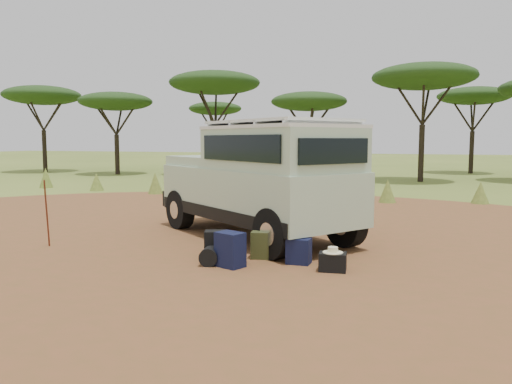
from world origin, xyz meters
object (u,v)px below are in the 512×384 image
(backpack_navy, at_px, (230,250))
(backpack_olive, at_px, (261,245))
(walking_staff, at_px, (47,214))
(backpack_black, at_px, (216,246))
(duffel_navy, at_px, (299,251))
(safari_vehicle, at_px, (260,182))
(hard_case, at_px, (333,262))

(backpack_navy, relative_size, backpack_olive, 1.21)
(walking_staff, height_order, backpack_olive, walking_staff)
(backpack_black, xyz_separation_m, duffel_navy, (1.46, 0.25, -0.04))
(backpack_navy, distance_m, backpack_olive, 0.81)
(walking_staff, bearing_deg, backpack_navy, -34.88)
(walking_staff, distance_m, backpack_olive, 4.40)
(walking_staff, xyz_separation_m, duffel_navy, (5.09, 0.32, -0.46))
(walking_staff, distance_m, backpack_navy, 4.07)
(walking_staff, xyz_separation_m, backpack_black, (3.63, 0.07, -0.42))
(safari_vehicle, height_order, hard_case, safari_vehicle)
(backpack_navy, xyz_separation_m, backpack_olive, (0.31, 0.75, -0.05))
(duffel_navy, height_order, hard_case, duffel_navy)
(duffel_navy, bearing_deg, backpack_navy, -150.01)
(safari_vehicle, relative_size, walking_staff, 3.87)
(safari_vehicle, bearing_deg, walking_staff, -111.87)
(safari_vehicle, xyz_separation_m, backpack_navy, (0.32, -2.56, -0.93))
(backpack_navy, bearing_deg, backpack_olive, 89.74)
(walking_staff, distance_m, duffel_navy, 5.12)
(backpack_black, xyz_separation_m, hard_case, (2.10, -0.05, -0.12))
(safari_vehicle, height_order, backpack_olive, safari_vehicle)
(safari_vehicle, bearing_deg, backpack_navy, -46.44)
(walking_staff, relative_size, backpack_black, 2.56)
(backpack_black, distance_m, backpack_olive, 0.82)
(backpack_black, bearing_deg, backpack_olive, 11.02)
(backpack_olive, bearing_deg, safari_vehicle, 98.57)
(backpack_black, bearing_deg, backpack_navy, -58.49)
(backpack_navy, bearing_deg, walking_staff, -161.25)
(safari_vehicle, relative_size, duffel_navy, 11.86)
(hard_case, bearing_deg, backpack_olive, 155.84)
(safari_vehicle, height_order, duffel_navy, safari_vehicle)
(duffel_navy, bearing_deg, safari_vehicle, 125.67)
(safari_vehicle, distance_m, hard_case, 3.22)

